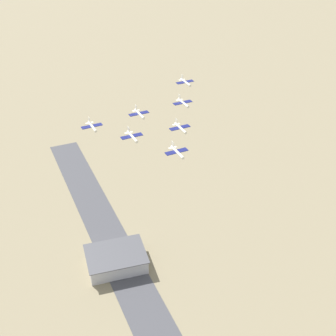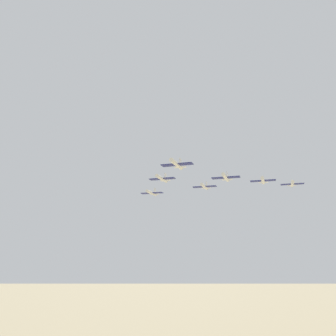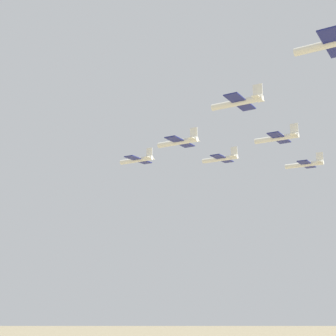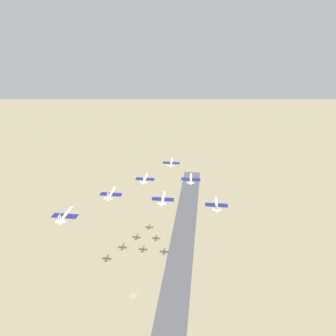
# 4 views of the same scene
# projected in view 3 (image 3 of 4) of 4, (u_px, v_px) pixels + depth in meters

# --- Properties ---
(jet_0) EXTENTS (9.05, 9.45, 3.15)m
(jet_0) POSITION_uv_depth(u_px,v_px,m) (138.00, 160.00, 115.97)
(jet_0) COLOR silver
(jet_1) EXTENTS (9.05, 9.45, 3.15)m
(jet_1) POSITION_uv_depth(u_px,v_px,m) (179.00, 142.00, 98.01)
(jet_1) COLOR silver
(jet_2) EXTENTS (9.05, 9.45, 3.15)m
(jet_2) POSITION_uv_depth(u_px,v_px,m) (221.00, 159.00, 115.81)
(jet_2) COLOR silver
(jet_3) EXTENTS (9.05, 9.45, 3.15)m
(jet_3) POSITION_uv_depth(u_px,v_px,m) (239.00, 102.00, 80.62)
(jet_3) COLOR silver
(jet_4) EXTENTS (9.05, 9.45, 3.15)m
(jet_4) POSITION_uv_depth(u_px,v_px,m) (278.00, 138.00, 97.98)
(jet_4) COLOR silver
(jet_5) EXTENTS (9.05, 9.45, 3.15)m
(jet_5) POSITION_uv_depth(u_px,v_px,m) (306.00, 164.00, 115.25)
(jet_5) COLOR silver
(jet_6) EXTENTS (9.05, 9.45, 3.15)m
(jet_6) POSITION_uv_depth(u_px,v_px,m) (332.00, 43.00, 63.15)
(jet_6) COLOR silver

